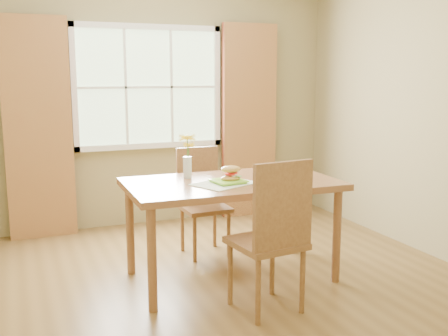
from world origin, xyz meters
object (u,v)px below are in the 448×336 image
Objects in this scene: croissant_sandwich at (231,173)px; flower_vase at (187,152)px; water_glass at (260,174)px; dining_table at (231,191)px; chair_far at (202,196)px; chair_near at (274,231)px.

flower_vase is (-0.24, 0.32, 0.14)m from croissant_sandwich.
flower_vase is (-0.49, 0.33, 0.16)m from water_glass.
flower_vase reaches higher than dining_table.
dining_table is 0.26m from water_glass.
chair_far is 0.86m from croissant_sandwich.
flower_vase reaches higher than croissant_sandwich.
croissant_sandwich is 1.47× the size of water_glass.
flower_vase is (-0.28, 0.24, 0.30)m from dining_table.
chair_near is at bearing -91.11° from chair_far.
flower_vase is at bearing 146.11° from water_glass.
chair_far reaches higher than dining_table.
chair_far is 0.73m from flower_vase.
flower_vase is at bearing 140.51° from dining_table.
chair_far reaches higher than water_glass.
chair_far is 2.72× the size of flower_vase.
flower_vase is at bearing 134.27° from croissant_sandwich.
croissant_sandwich reaches higher than water_glass.
flower_vase is at bearing 99.84° from chair_near.
water_glass is at bearing 5.37° from croissant_sandwich.
water_glass is at bearing -22.10° from dining_table.
chair_near is 0.71m from water_glass.
dining_table is at bearing -40.37° from flower_vase.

